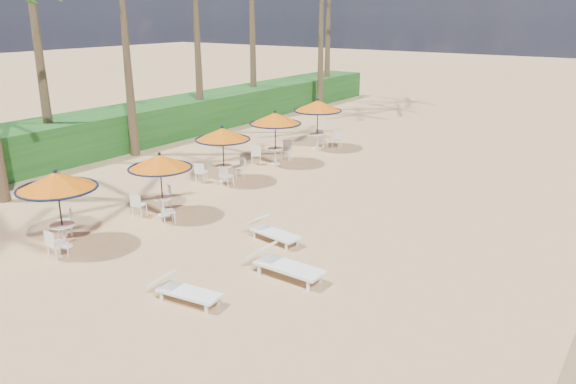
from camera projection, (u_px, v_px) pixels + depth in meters
The scene contains 10 objects.
ground at pixel (194, 293), 13.25m from camera, with size 160.00×160.00×0.00m, color tan.
scrub_hedge at pixel (152, 122), 28.89m from camera, with size 3.00×40.00×1.80m, color #194716.
station_0 at pixel (57, 188), 15.35m from camera, with size 2.19×2.19×2.28m.
station_1 at pixel (159, 170), 17.80m from camera, with size 2.04×2.04×2.13m.
station_2 at pixel (223, 141), 21.40m from camera, with size 2.13×2.15×2.22m.
station_3 at pixel (275, 123), 23.95m from camera, with size 2.24×2.24×2.34m.
station_4 at pixel (319, 110), 26.70m from camera, with size 2.32×2.32×2.42m.
lounger_near at pixel (182, 289), 12.83m from camera, with size 1.84×0.78×0.64m.
lounger_mid at pixel (282, 263), 14.01m from camera, with size 2.13×0.71×0.76m.
lounger_far at pixel (271, 230), 16.22m from camera, with size 1.89×0.83×0.66m.
Camera 1 is at (8.59, -8.49, 6.37)m, focal length 35.00 mm.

